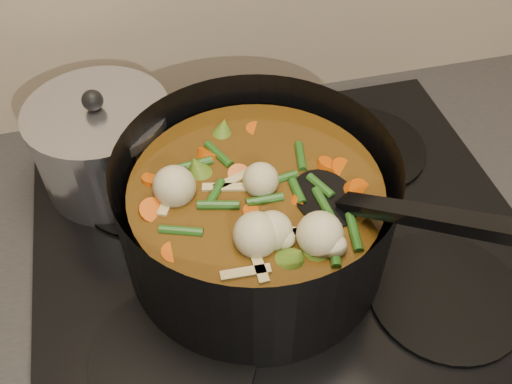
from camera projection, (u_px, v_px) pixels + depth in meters
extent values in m
cube|color=black|center=(282.00, 259.00, 0.76)|extent=(2.64, 0.64, 0.05)
cube|color=black|center=(283.00, 243.00, 0.73)|extent=(0.62, 0.54, 0.02)
cylinder|color=black|center=(174.00, 357.00, 0.61)|extent=(0.18, 0.18, 0.01)
cylinder|color=black|center=(445.00, 295.00, 0.67)|extent=(0.18, 0.18, 0.01)
cylinder|color=black|center=(146.00, 186.00, 0.78)|extent=(0.18, 0.18, 0.01)
cylinder|color=black|center=(364.00, 148.00, 0.84)|extent=(0.18, 0.18, 0.01)
cylinder|color=black|center=(256.00, 210.00, 0.66)|extent=(0.40, 0.40, 0.16)
cylinder|color=black|center=(256.00, 248.00, 0.71)|extent=(0.31, 0.31, 0.01)
cylinder|color=#4C310D|center=(256.00, 218.00, 0.67)|extent=(0.28, 0.28, 0.11)
cylinder|color=#D55D0A|center=(292.00, 182.00, 0.64)|extent=(0.03, 0.03, 0.03)
cylinder|color=#D55D0A|center=(285.00, 147.00, 0.67)|extent=(0.04, 0.04, 0.03)
cylinder|color=#D55D0A|center=(223.00, 129.00, 0.70)|extent=(0.04, 0.04, 0.03)
cylinder|color=#D55D0A|center=(207.00, 176.00, 0.64)|extent=(0.03, 0.04, 0.03)
cylinder|color=#D55D0A|center=(181.00, 220.00, 0.60)|extent=(0.04, 0.04, 0.03)
cylinder|color=#D55D0A|center=(248.00, 217.00, 0.60)|extent=(0.04, 0.04, 0.03)
cylinder|color=#D55D0A|center=(300.00, 230.00, 0.59)|extent=(0.04, 0.04, 0.03)
cylinder|color=#D55D0A|center=(354.00, 193.00, 0.62)|extent=(0.04, 0.03, 0.03)
cylinder|color=#D55D0A|center=(291.00, 162.00, 0.66)|extent=(0.04, 0.04, 0.03)
cylinder|color=#D55D0A|center=(251.00, 134.00, 0.69)|extent=(0.04, 0.04, 0.03)
cylinder|color=#D55D0A|center=(227.00, 172.00, 0.65)|extent=(0.03, 0.03, 0.03)
cylinder|color=#D55D0A|center=(189.00, 199.00, 0.62)|extent=(0.04, 0.04, 0.03)
cylinder|color=#D55D0A|center=(203.00, 257.00, 0.57)|extent=(0.04, 0.04, 0.03)
sphere|color=#C1B888|center=(314.00, 169.00, 0.63)|extent=(0.04, 0.04, 0.04)
sphere|color=#C1B888|center=(239.00, 141.00, 0.66)|extent=(0.04, 0.04, 0.04)
sphere|color=#C1B888|center=(198.00, 195.00, 0.60)|extent=(0.04, 0.04, 0.04)
sphere|color=#C1B888|center=(282.00, 222.00, 0.58)|extent=(0.04, 0.04, 0.04)
sphere|color=#C1B888|center=(308.00, 161.00, 0.64)|extent=(0.04, 0.04, 0.04)
cone|color=#4E751D|center=(237.00, 247.00, 0.56)|extent=(0.04, 0.04, 0.04)
cone|color=#4E751D|center=(335.00, 205.00, 0.60)|extent=(0.04, 0.04, 0.04)
cone|color=#4E751D|center=(294.00, 136.00, 0.67)|extent=(0.04, 0.04, 0.04)
cone|color=#4E751D|center=(196.00, 148.00, 0.66)|extent=(0.04, 0.04, 0.04)
cone|color=#4E751D|center=(191.00, 226.00, 0.58)|extent=(0.04, 0.04, 0.04)
cone|color=#4E751D|center=(305.00, 237.00, 0.57)|extent=(0.04, 0.04, 0.04)
cylinder|color=#205117|center=(275.00, 158.00, 0.65)|extent=(0.01, 0.04, 0.01)
cylinder|color=#205117|center=(223.00, 125.00, 0.69)|extent=(0.04, 0.03, 0.01)
cylinder|color=#205117|center=(183.00, 166.00, 0.64)|extent=(0.04, 0.02, 0.01)
cylinder|color=#205117|center=(200.00, 208.00, 0.60)|extent=(0.03, 0.04, 0.01)
cylinder|color=#205117|center=(247.00, 217.00, 0.59)|extent=(0.03, 0.04, 0.01)
cylinder|color=#205117|center=(321.00, 247.00, 0.57)|extent=(0.04, 0.02, 0.01)
cylinder|color=#205117|center=(336.00, 188.00, 0.62)|extent=(0.04, 0.03, 0.01)
cylinder|color=#205117|center=(297.00, 154.00, 0.66)|extent=(0.01, 0.04, 0.01)
cylinder|color=#205117|center=(253.00, 155.00, 0.66)|extent=(0.04, 0.03, 0.01)
cylinder|color=#205117|center=(183.00, 144.00, 0.67)|extent=(0.04, 0.02, 0.01)
cylinder|color=#205117|center=(176.00, 197.00, 0.61)|extent=(0.03, 0.04, 0.01)
cylinder|color=#205117|center=(224.00, 226.00, 0.58)|extent=(0.03, 0.04, 0.01)
cylinder|color=#205117|center=(271.00, 216.00, 0.59)|extent=(0.04, 0.02, 0.01)
cube|color=tan|center=(192.00, 167.00, 0.64)|extent=(0.05, 0.01, 0.00)
cube|color=tan|center=(209.00, 228.00, 0.58)|extent=(0.02, 0.05, 0.00)
cube|color=tan|center=(299.00, 230.00, 0.58)|extent=(0.04, 0.03, 0.00)
cube|color=tan|center=(322.00, 170.00, 0.64)|extent=(0.04, 0.04, 0.00)
cube|color=tan|center=(256.00, 137.00, 0.68)|extent=(0.03, 0.05, 0.00)
cube|color=tan|center=(190.00, 170.00, 0.64)|extent=(0.05, 0.02, 0.00)
cube|color=tan|center=(213.00, 230.00, 0.58)|extent=(0.01, 0.05, 0.00)
ellipsoid|color=black|center=(325.00, 199.00, 0.61)|extent=(0.08, 0.09, 0.01)
cube|color=black|center=(425.00, 216.00, 0.53)|extent=(0.11, 0.17, 0.11)
cylinder|color=silver|center=(105.00, 149.00, 0.76)|extent=(0.18, 0.18, 0.11)
cylinder|color=silver|center=(96.00, 113.00, 0.71)|extent=(0.18, 0.18, 0.01)
sphere|color=black|center=(92.00, 100.00, 0.70)|extent=(0.03, 0.03, 0.03)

